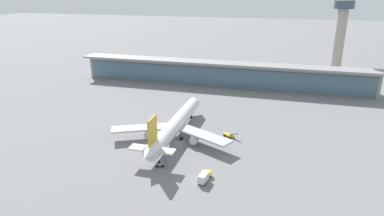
{
  "coord_description": "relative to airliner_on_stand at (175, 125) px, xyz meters",
  "views": [
    {
      "loc": [
        37.96,
        -116.41,
        58.18
      ],
      "look_at": [
        0.0,
        19.19,
        8.01
      ],
      "focal_mm": 31.63,
      "sensor_mm": 36.0,
      "label": 1
    }
  ],
  "objects": [
    {
      "name": "ground_plane",
      "position": [
        2.96,
        -3.86,
        -5.49
      ],
      "size": [
        1200.0,
        1200.0,
        0.0
      ],
      "primitive_type": "plane",
      "color": "slate"
    },
    {
      "name": "airliner_on_stand",
      "position": [
        0.0,
        0.0,
        0.0
      ],
      "size": [
        50.34,
        65.25,
        17.42
      ],
      "color": "white",
      "rests_on": "ground"
    },
    {
      "name": "service_truck_near_nose_yellow",
      "position": [
        21.31,
        6.89,
        -4.68
      ],
      "size": [
        6.67,
        4.31,
        2.7
      ],
      "color": "yellow",
      "rests_on": "ground"
    },
    {
      "name": "service_truck_under_wing_yellow",
      "position": [
        19.45,
        -29.1,
        -3.79
      ],
      "size": [
        3.18,
        7.53,
        3.1
      ],
      "color": "yellow",
      "rests_on": "ground"
    },
    {
      "name": "service_truck_mid_apron_grey",
      "position": [
        2.47,
        -23.85,
        -4.61
      ],
      "size": [
        3.28,
        2.6,
        2.05
      ],
      "color": "gray",
      "rests_on": "ground"
    },
    {
      "name": "terminal_building",
      "position": [
        2.96,
        82.99,
        2.38
      ],
      "size": [
        183.6,
        12.8,
        15.2
      ],
      "color": "#9E998E",
      "rests_on": "ground"
    },
    {
      "name": "control_tower",
      "position": [
        72.37,
        111.37,
        26.6
      ],
      "size": [
        12.0,
        12.0,
        58.57
      ],
      "color": "#9E998E",
      "rests_on": "ground"
    }
  ]
}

